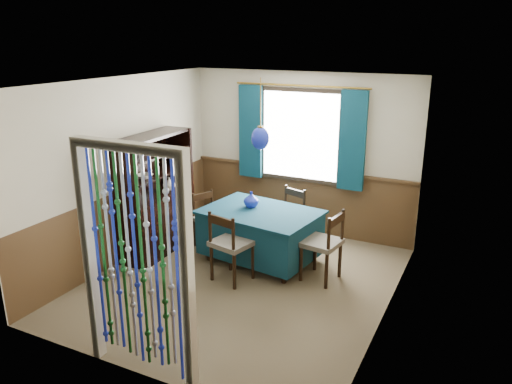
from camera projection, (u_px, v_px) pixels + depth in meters
The scene contains 22 objects.
floor at pixel (241, 282), 6.34m from camera, with size 4.00×4.00×0.00m, color brown.
ceiling at pixel (239, 82), 5.59m from camera, with size 4.00×4.00×0.00m, color silver.
wall_back at pixel (301, 154), 7.68m from camera, with size 3.60×3.60×0.00m, color #BCB29A.
wall_front at pixel (130, 250), 4.26m from camera, with size 3.60×3.60×0.00m, color #BCB29A.
wall_left at pixel (123, 171), 6.73m from camera, with size 4.00×4.00×0.00m, color #BCB29A.
wall_right at pixel (392, 211), 5.20m from camera, with size 4.00×4.00×0.00m, color #BCB29A.
wainscot_back at pixel (300, 201), 7.89m from camera, with size 3.60×3.60×0.00m, color #47301B.
wainscot_front at pixel (137, 326), 4.49m from camera, with size 3.60×3.60×0.00m, color #47301B.
wainscot_left at pixel (128, 223), 6.95m from camera, with size 4.00×4.00×0.00m, color #47301B.
wainscot_right at pixel (385, 275), 5.44m from camera, with size 4.00×4.00×0.00m, color #47301B.
window at pixel (300, 136), 7.54m from camera, with size 1.32×0.12×1.42m, color black.
doorway at pixel (136, 268), 4.37m from camera, with size 1.16×0.12×2.18m, color silver, non-canonical shape.
dining_table at pixel (260, 232), 6.82m from camera, with size 1.66×1.25×0.73m.
chair_near at pixel (230, 244), 6.25m from camera, with size 0.55×0.53×0.94m.
chair_far at pixel (288, 216), 7.31m from camera, with size 0.54×0.53×0.87m.
chair_left at pixel (208, 218), 7.31m from camera, with size 0.52×0.53×0.82m.
chair_right at pixel (324, 244), 6.27m from camera, with size 0.50×0.52×0.93m.
sideboard at pixel (157, 211), 7.13m from camera, with size 0.50×1.32×1.71m.
pendant_lamp at pixel (260, 138), 6.43m from camera, with size 0.24×0.24×0.92m.
vase_table at pixel (251, 200), 6.86m from camera, with size 0.19×0.19×0.20m, color #17269F.
bowl_shelf at pixel (144, 176), 6.67m from camera, with size 0.24×0.24×0.06m, color beige.
vase_sideboard at pixel (169, 183), 7.21m from camera, with size 0.20×0.20×0.21m, color beige.
Camera 1 is at (2.70, -5.03, 3.00)m, focal length 35.00 mm.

